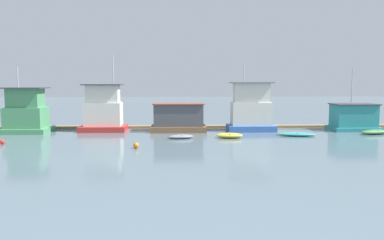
{
  "coord_description": "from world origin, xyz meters",
  "views": [
    {
      "loc": [
        -1.72,
        -43.67,
        5.8
      ],
      "look_at": [
        0.0,
        -1.0,
        1.4
      ],
      "focal_mm": 35.0,
      "sensor_mm": 36.0,
      "label": 1
    }
  ],
  "objects_px": {
    "mooring_post_near_left": "(106,124)",
    "buoy_red": "(2,142)",
    "houseboat_red": "(103,111)",
    "houseboat_green": "(26,113)",
    "dinghy_green": "(375,132)",
    "dinghy_grey": "(181,137)",
    "buoy_orange": "(136,145)",
    "houseboat_brown": "(178,118)",
    "houseboat_blue": "(251,110)",
    "mooring_post_far_left": "(167,122)",
    "dinghy_teal": "(296,134)",
    "dinghy_yellow": "(229,135)",
    "houseboat_teal": "(353,118)"
  },
  "relations": [
    {
      "from": "mooring_post_near_left",
      "to": "buoy_red",
      "type": "relative_size",
      "value": 2.76
    },
    {
      "from": "houseboat_red",
      "to": "houseboat_green",
      "type": "bearing_deg",
      "value": -173.45
    },
    {
      "from": "dinghy_green",
      "to": "buoy_red",
      "type": "height_order",
      "value": "dinghy_green"
    },
    {
      "from": "dinghy_grey",
      "to": "buoy_orange",
      "type": "relative_size",
      "value": 5.49
    },
    {
      "from": "houseboat_brown",
      "to": "houseboat_blue",
      "type": "xyz_separation_m",
      "value": [
        8.56,
        0.14,
        0.9
      ]
    },
    {
      "from": "houseboat_brown",
      "to": "mooring_post_far_left",
      "type": "height_order",
      "value": "houseboat_brown"
    },
    {
      "from": "houseboat_blue",
      "to": "dinghy_teal",
      "type": "relative_size",
      "value": 1.81
    },
    {
      "from": "dinghy_grey",
      "to": "mooring_post_near_left",
      "type": "relative_size",
      "value": 2.22
    },
    {
      "from": "dinghy_grey",
      "to": "dinghy_yellow",
      "type": "distance_m",
      "value": 5.03
    },
    {
      "from": "mooring_post_far_left",
      "to": "buoy_red",
      "type": "height_order",
      "value": "mooring_post_far_left"
    },
    {
      "from": "dinghy_grey",
      "to": "dinghy_green",
      "type": "distance_m",
      "value": 21.61
    },
    {
      "from": "houseboat_blue",
      "to": "houseboat_teal",
      "type": "height_order",
      "value": "houseboat_blue"
    },
    {
      "from": "houseboat_green",
      "to": "dinghy_grey",
      "type": "relative_size",
      "value": 2.65
    },
    {
      "from": "houseboat_green",
      "to": "dinghy_green",
      "type": "bearing_deg",
      "value": -4.46
    },
    {
      "from": "houseboat_red",
      "to": "houseboat_blue",
      "type": "distance_m",
      "value": 17.39
    },
    {
      "from": "houseboat_blue",
      "to": "houseboat_teal",
      "type": "xyz_separation_m",
      "value": [
        12.3,
        -0.05,
        -0.94
      ]
    },
    {
      "from": "dinghy_grey",
      "to": "dinghy_yellow",
      "type": "bearing_deg",
      "value": 2.25
    },
    {
      "from": "houseboat_brown",
      "to": "dinghy_grey",
      "type": "distance_m",
      "value": 5.77
    },
    {
      "from": "houseboat_brown",
      "to": "buoy_orange",
      "type": "xyz_separation_m",
      "value": [
        -3.75,
        -11.08,
        -1.31
      ]
    },
    {
      "from": "dinghy_grey",
      "to": "houseboat_brown",
      "type": "bearing_deg",
      "value": 92.19
    },
    {
      "from": "houseboat_brown",
      "to": "buoy_red",
      "type": "relative_size",
      "value": 14.04
    },
    {
      "from": "dinghy_green",
      "to": "dinghy_yellow",
      "type": "bearing_deg",
      "value": -172.89
    },
    {
      "from": "mooring_post_far_left",
      "to": "houseboat_green",
      "type": "bearing_deg",
      "value": -170.84
    },
    {
      "from": "houseboat_blue",
      "to": "buoy_orange",
      "type": "relative_size",
      "value": 15.25
    },
    {
      "from": "dinghy_green",
      "to": "mooring_post_near_left",
      "type": "height_order",
      "value": "mooring_post_near_left"
    },
    {
      "from": "dinghy_yellow",
      "to": "buoy_red",
      "type": "xyz_separation_m",
      "value": [
        -21.62,
        -3.08,
        -0.03
      ]
    },
    {
      "from": "houseboat_green",
      "to": "dinghy_teal",
      "type": "xyz_separation_m",
      "value": [
        29.94,
        -4.1,
        -2.02
      ]
    },
    {
      "from": "dinghy_grey",
      "to": "buoy_orange",
      "type": "bearing_deg",
      "value": -125.92
    },
    {
      "from": "houseboat_brown",
      "to": "dinghy_teal",
      "type": "bearing_deg",
      "value": -19.31
    },
    {
      "from": "dinghy_grey",
      "to": "dinghy_teal",
      "type": "xyz_separation_m",
      "value": [
        12.36,
        1.19,
        -0.0
      ]
    },
    {
      "from": "houseboat_green",
      "to": "buoy_orange",
      "type": "xyz_separation_m",
      "value": [
        13.61,
        -10.77,
        -1.96
      ]
    },
    {
      "from": "houseboat_red",
      "to": "dinghy_grey",
      "type": "distance_m",
      "value": 11.21
    },
    {
      "from": "dinghy_grey",
      "to": "dinghy_green",
      "type": "height_order",
      "value": "dinghy_green"
    },
    {
      "from": "houseboat_red",
      "to": "houseboat_brown",
      "type": "relative_size",
      "value": 1.39
    },
    {
      "from": "dinghy_teal",
      "to": "dinghy_green",
      "type": "xyz_separation_m",
      "value": [
        9.14,
        1.06,
        0.06
      ]
    },
    {
      "from": "dinghy_yellow",
      "to": "buoy_red",
      "type": "bearing_deg",
      "value": -171.89
    },
    {
      "from": "houseboat_red",
      "to": "houseboat_blue",
      "type": "xyz_separation_m",
      "value": [
        17.38,
        -0.54,
        0.11
      ]
    },
    {
      "from": "dinghy_yellow",
      "to": "dinghy_green",
      "type": "relative_size",
      "value": 0.74
    },
    {
      "from": "houseboat_red",
      "to": "dinghy_yellow",
      "type": "distance_m",
      "value": 15.46
    },
    {
      "from": "dinghy_yellow",
      "to": "dinghy_green",
      "type": "distance_m",
      "value": 16.6
    },
    {
      "from": "houseboat_blue",
      "to": "dinghy_grey",
      "type": "xyz_separation_m",
      "value": [
        -8.34,
        -5.74,
        -2.27
      ]
    },
    {
      "from": "dinghy_green",
      "to": "dinghy_grey",
      "type": "bearing_deg",
      "value": -174.02
    },
    {
      "from": "houseboat_teal",
      "to": "buoy_red",
      "type": "relative_size",
      "value": 15.92
    },
    {
      "from": "dinghy_grey",
      "to": "dinghy_teal",
      "type": "bearing_deg",
      "value": 5.52
    },
    {
      "from": "houseboat_green",
      "to": "houseboat_blue",
      "type": "bearing_deg",
      "value": 0.98
    },
    {
      "from": "dinghy_yellow",
      "to": "mooring_post_near_left",
      "type": "bearing_deg",
      "value": 151.41
    },
    {
      "from": "houseboat_teal",
      "to": "dinghy_yellow",
      "type": "relative_size",
      "value": 2.56
    },
    {
      "from": "houseboat_blue",
      "to": "mooring_post_near_left",
      "type": "distance_m",
      "value": 17.62
    },
    {
      "from": "dinghy_green",
      "to": "houseboat_brown",
      "type": "bearing_deg",
      "value": 171.23
    },
    {
      "from": "houseboat_red",
      "to": "houseboat_blue",
      "type": "height_order",
      "value": "houseboat_red"
    }
  ]
}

